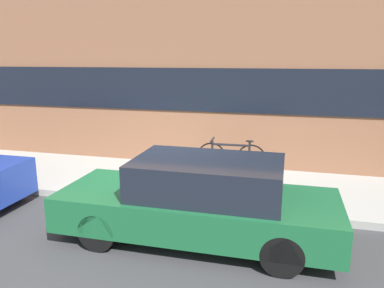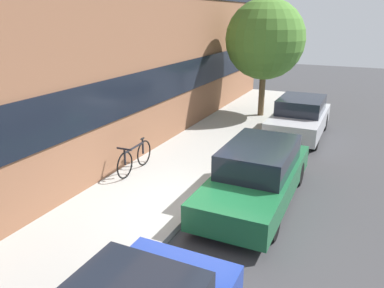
# 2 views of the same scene
# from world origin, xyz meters

# --- Properties ---
(ground_plane) EXTENTS (56.00, 56.00, 0.00)m
(ground_plane) POSITION_xyz_m (0.00, 0.00, 0.00)
(ground_plane) COLOR #38383A
(sidewalk_strip) EXTENTS (28.00, 2.79, 0.15)m
(sidewalk_strip) POSITION_xyz_m (0.00, 1.39, 0.07)
(sidewalk_strip) COLOR #9E9E99
(sidewalk_strip) RESTS_ON ground_plane
(parked_car_green) EXTENTS (4.47, 1.67, 1.37)m
(parked_car_green) POSITION_xyz_m (1.11, -1.05, 0.68)
(parked_car_green) COLOR #195B33
(parked_car_green) RESTS_ON ground_plane
(bicycle) EXTENTS (1.71, 0.44, 0.82)m
(bicycle) POSITION_xyz_m (1.09, 2.33, 0.55)
(bicycle) COLOR black
(bicycle) RESTS_ON sidewalk_strip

